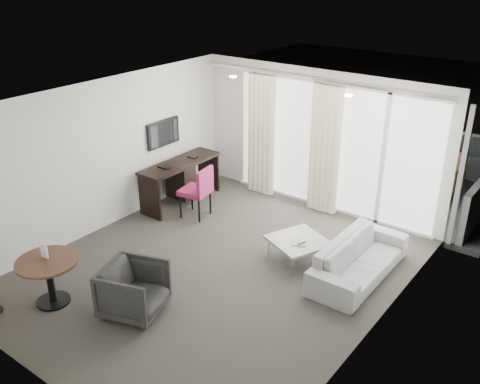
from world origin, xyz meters
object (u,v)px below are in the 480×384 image
Objects in this scene: desk at (181,182)px; tub_armchair at (134,290)px; desk_chair at (195,192)px; rattan_chair_b at (444,175)px; coffee_table at (298,250)px; sofa at (359,259)px; round_table at (50,281)px; rattan_chair_a at (364,173)px.

tub_armchair is at bearing -57.52° from desk.
desk_chair is 4.92m from rattan_chair_b.
coffee_table is 0.41× the size of sofa.
desk is 2.11× the size of round_table.
round_table is 4.45m from sofa.
rattan_chair_a is (2.01, 2.83, -0.06)m from desk_chair.
desk is 1.82× the size of desk_chair.
rattan_chair_b reaches higher than tub_armchair.
desk reaches higher than tub_armchair.
rattan_chair_b is at bearing 39.87° from desk.
rattan_chair_a is at bearing 73.17° from round_table.
rattan_chair_a is at bearing 43.99° from desk.
rattan_chair_a is (0.74, 5.51, 0.06)m from tub_armchair.
rattan_chair_a is (-1.28, 2.86, 0.13)m from sofa.
desk is at bearing -136.53° from rattan_chair_b.
rattan_chair_b is (2.07, 6.29, 0.09)m from tub_armchair.
rattan_chair_a is at bearing 96.04° from coffee_table.
coffee_table is (2.33, -0.21, -0.30)m from desk_chair.
desk_chair is at bearing 89.36° from sofa.
coffee_table is at bearing -83.09° from rattan_chair_a.
desk reaches higher than round_table.
sofa is at bearing -65.05° from rattan_chair_a.
tub_armchair is (1.09, 0.53, 0.02)m from round_table.
tub_armchair reaches higher than sofa.
sofa is at bearing -55.69° from tub_armchair.
rattan_chair_b is at bearing -36.69° from tub_armchair.
sofa is (3.91, -0.32, -0.13)m from desk.
desk is at bearing 14.05° from tub_armchair.
rattan_chair_a is at bearing -146.31° from rattan_chair_b.
coffee_table is at bearing -41.52° from tub_armchair.
desk_chair is at bearing -129.31° from rattan_chair_b.
sofa is at bearing -87.33° from rattan_chair_b.
rattan_chair_b is (3.17, 6.82, 0.11)m from round_table.
coffee_table is (1.06, 2.48, -0.18)m from tub_armchair.
rattan_chair_a reaches higher than tub_armchair.
desk_chair is 3.23m from round_table.
desk is 3.92m from sofa.
desk is 1.97× the size of rattan_chair_b.
desk_chair is at bearing -24.84° from desk.
desk_chair is 1.15× the size of rattan_chair_a.
coffee_table is at bearing -101.36° from rattan_chair_b.
tub_armchair is 0.40× the size of sofa.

